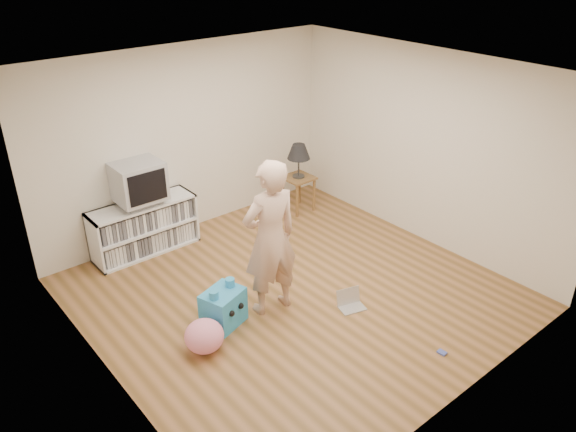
% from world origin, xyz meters
% --- Properties ---
extents(ground, '(4.50, 4.50, 0.00)m').
position_xyz_m(ground, '(0.00, 0.00, 0.00)').
color(ground, brown).
rests_on(ground, ground).
extents(walls, '(4.52, 4.52, 2.60)m').
position_xyz_m(walls, '(0.00, 0.00, 1.30)').
color(walls, silver).
rests_on(walls, ground).
extents(ceiling, '(4.50, 4.50, 0.01)m').
position_xyz_m(ceiling, '(0.00, 0.00, 2.60)').
color(ceiling, white).
rests_on(ceiling, walls).
extents(media_unit, '(1.40, 0.45, 0.70)m').
position_xyz_m(media_unit, '(-0.88, 2.04, 0.35)').
color(media_unit, white).
rests_on(media_unit, ground).
extents(dvd_deck, '(0.45, 0.35, 0.07)m').
position_xyz_m(dvd_deck, '(-0.88, 2.02, 0.73)').
color(dvd_deck, gray).
rests_on(dvd_deck, media_unit).
extents(crt_tv, '(0.60, 0.53, 0.50)m').
position_xyz_m(crt_tv, '(-0.88, 2.02, 1.02)').
color(crt_tv, '#A5A5AB').
rests_on(crt_tv, dvd_deck).
extents(side_table, '(0.42, 0.42, 0.55)m').
position_xyz_m(side_table, '(1.49, 1.65, 0.42)').
color(side_table, brown).
rests_on(side_table, ground).
extents(table_lamp, '(0.34, 0.34, 0.52)m').
position_xyz_m(table_lamp, '(1.49, 1.65, 0.94)').
color(table_lamp, '#333333').
rests_on(table_lamp, side_table).
extents(person, '(0.70, 0.50, 1.81)m').
position_xyz_m(person, '(-0.39, -0.06, 0.90)').
color(person, '#D4AA91').
rests_on(person, ground).
extents(laptop, '(0.34, 0.30, 0.20)m').
position_xyz_m(laptop, '(0.32, -0.62, 0.05)').
color(laptop, silver).
rests_on(laptop, ground).
extents(playing_cards, '(0.07, 0.09, 0.02)m').
position_xyz_m(playing_cards, '(0.47, -1.79, 0.01)').
color(playing_cards, '#4759BF').
rests_on(playing_cards, ground).
extents(plush_blue, '(0.52, 0.46, 0.50)m').
position_xyz_m(plush_blue, '(-0.96, 0.05, 0.21)').
color(plush_blue, '#2A98D7').
rests_on(plush_blue, ground).
extents(plush_pink, '(0.51, 0.51, 0.35)m').
position_xyz_m(plush_pink, '(-1.36, -0.19, 0.17)').
color(plush_pink, pink).
rests_on(plush_pink, ground).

